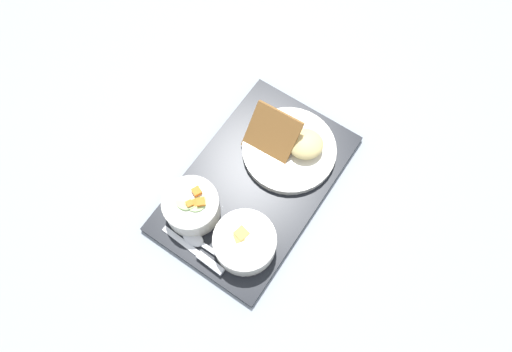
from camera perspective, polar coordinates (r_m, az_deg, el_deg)
The scene contains 7 objects.
ground_plane at distance 0.99m, azimuth 0.00°, elevation -1.00°, with size 4.00×4.00×0.00m, color #99A3AD.
serving_tray at distance 0.98m, azimuth 0.00°, elevation -0.84°, with size 0.47×0.33×0.02m.
bowl_salad at distance 0.93m, azimuth -8.04°, elevation -3.72°, with size 0.11×0.11×0.07m.
bowl_soup at distance 0.90m, azimuth -1.42°, elevation -8.26°, with size 0.12×0.12×0.05m.
plate_main at distance 0.99m, azimuth 4.30°, elevation 3.67°, with size 0.20×0.20×0.09m.
knife at distance 0.92m, azimuth -6.24°, elevation -10.37°, with size 0.04×0.16×0.01m.
spoon at distance 0.93m, azimuth -6.46°, elevation -8.68°, with size 0.04×0.16×0.01m.
Camera 1 is at (-0.32, -0.16, 0.92)m, focal length 32.00 mm.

